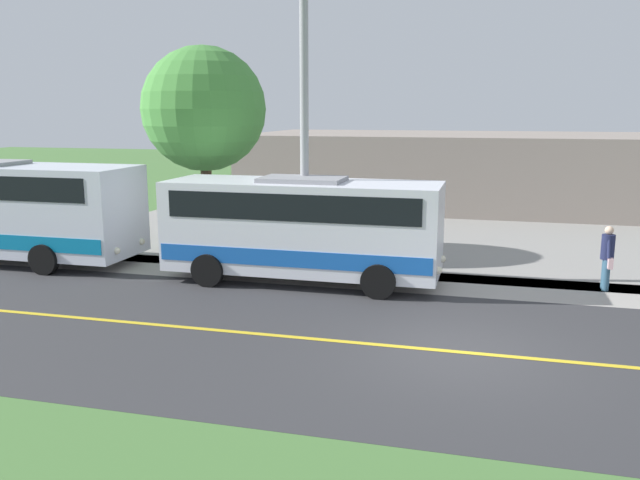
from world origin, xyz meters
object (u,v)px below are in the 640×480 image
Objects in this scene: pedestrian_with_bags at (607,256)px; shuttle_bus_front at (303,225)px; commercial_building at (449,169)px; street_light_pole at (303,123)px; tree_curbside at (204,110)px.

shuttle_bus_front is at bearing -81.87° from pedestrian_with_bags.
shuttle_bus_front reaches higher than pedestrian_with_bags.
shuttle_bus_front is 17.14m from commercial_building.
shuttle_bus_front is at bearing -9.71° from commercial_building.
street_light_pole reaches higher than pedestrian_with_bags.
tree_curbside is at bearing -26.70° from commercial_building.
tree_curbside is 15.95m from commercial_building.
street_light_pole reaches higher than tree_curbside.
commercial_building is at bearing -161.97° from pedestrian_with_bags.
commercial_building is (-15.75, -5.13, 0.84)m from pedestrian_with_bags.
shuttle_bus_front is 0.39× the size of commercial_building.
street_light_pole is (0.78, -8.10, 3.44)m from pedestrian_with_bags.
street_light_pole is (-0.37, -0.08, 2.76)m from shuttle_bus_front.
tree_curbside is at bearing -124.86° from shuttle_bus_front.
street_light_pole reaches higher than shuttle_bus_front.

